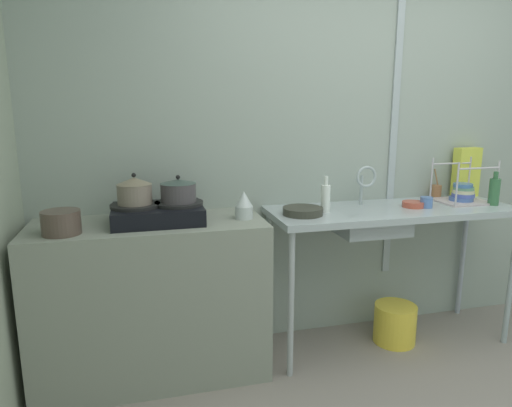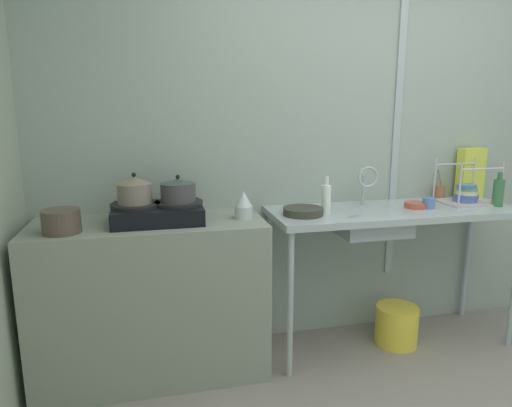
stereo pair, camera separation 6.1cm
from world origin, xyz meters
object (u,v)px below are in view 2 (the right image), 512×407
object	(u,v)px
stove	(158,212)
dish_rack	(466,195)
pot_beside_stove	(61,221)
bottle_by_sink	(326,198)
bucket_on_floor	(397,325)
bottle_by_rack	(498,192)
utensil_jar	(440,192)
pot_on_left_burner	(135,190)
sink_basin	(372,222)
cup_by_rack	(429,203)
pot_on_right_burner	(178,190)
small_bowl_on_drainboard	(415,205)
percolator	(244,205)
frying_pan	(303,211)
cereal_box	(471,173)
faucet	(367,180)

from	to	relation	value
stove	dish_rack	world-z (taller)	dish_rack
pot_beside_stove	bottle_by_sink	world-z (taller)	bottle_by_sink
bucket_on_floor	bottle_by_sink	bearing A→B (deg)	177.40
dish_rack	bottle_by_rack	size ratio (longest dim) A/B	1.47
utensil_jar	pot_on_left_burner	bearing A→B (deg)	-173.97
sink_basin	cup_by_rack	bearing A→B (deg)	-2.39
stove	dish_rack	distance (m)	2.00
pot_on_right_burner	cup_by_rack	distance (m)	1.56
bottle_by_sink	sink_basin	bearing A→B (deg)	-3.27
stove	bucket_on_floor	bearing A→B (deg)	-1.35
small_bowl_on_drainboard	pot_on_left_burner	bearing A→B (deg)	179.55
percolator	frying_pan	world-z (taller)	percolator
cup_by_rack	stove	bearing A→B (deg)	178.45
cup_by_rack	bottle_by_rack	world-z (taller)	bottle_by_rack
cup_by_rack	pot_beside_stove	bearing A→B (deg)	-177.78
sink_basin	bottle_by_sink	distance (m)	0.34
cup_by_rack	bottle_by_rack	distance (m)	0.47
percolator	cereal_box	bearing A→B (deg)	8.54
frying_pan	utensil_jar	size ratio (longest dim) A/B	1.16
small_bowl_on_drainboard	utensil_jar	bearing A→B (deg)	34.54
pot_on_left_burner	cereal_box	distance (m)	2.28
pot_beside_stove	bottle_by_rack	distance (m)	2.61
cereal_box	bucket_on_floor	bearing A→B (deg)	-165.54
percolator	frying_pan	distance (m)	0.36
pot_on_left_burner	sink_basin	world-z (taller)	pot_on_left_burner
sink_basin	faucet	xyz separation A→B (m)	(0.02, 0.13, 0.25)
bottle_by_sink	bottle_by_rack	size ratio (longest dim) A/B	1.01
percolator	cup_by_rack	size ratio (longest dim) A/B	2.05
pot_on_left_burner	bottle_by_rack	world-z (taller)	pot_on_left_burner
bottle_by_sink	cereal_box	world-z (taller)	cereal_box
dish_rack	small_bowl_on_drainboard	bearing A→B (deg)	-172.48
faucet	bottle_by_rack	size ratio (longest dim) A/B	1.19
cereal_box	utensil_jar	size ratio (longest dim) A/B	1.69
faucet	cup_by_rack	xyz separation A→B (m)	(0.36, -0.14, -0.14)
pot_on_left_burner	bottle_by_sink	bearing A→B (deg)	-0.63
bottle_by_rack	small_bowl_on_drainboard	bearing A→B (deg)	172.03
cereal_box	small_bowl_on_drainboard	bearing A→B (deg)	-164.56
bottle_by_rack	cereal_box	bearing A→B (deg)	85.75
stove	bucket_on_floor	xyz separation A→B (m)	(1.51, -0.04, -0.84)
stove	pot_on_right_burner	size ratio (longest dim) A/B	2.54
faucet	bucket_on_floor	size ratio (longest dim) A/B	0.95
sink_basin	dish_rack	world-z (taller)	dish_rack
pot_on_left_burner	sink_basin	size ratio (longest dim) A/B	0.44
pot_beside_stove	cup_by_rack	size ratio (longest dim) A/B	2.45
cup_by_rack	frying_pan	bearing A→B (deg)	179.26
stove	small_bowl_on_drainboard	distance (m)	1.59
small_bowl_on_drainboard	bucket_on_floor	xyz separation A→B (m)	(-0.09, -0.02, -0.80)
bottle_by_rack	bucket_on_floor	xyz separation A→B (m)	(-0.63, 0.05, -0.88)
cereal_box	utensil_jar	bearing A→B (deg)	172.80
percolator	bottle_by_sink	world-z (taller)	bottle_by_sink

